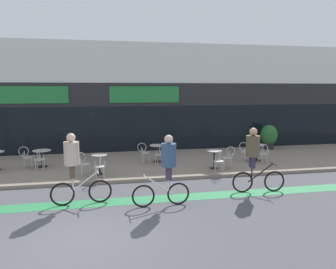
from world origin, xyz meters
name	(u,v)px	position (x,y,z in m)	size (l,w,h in m)	color
ground_plane	(77,243)	(0.00, 0.00, 0.00)	(120.00, 120.00, 0.00)	#4C4C51
sidewalk_slab	(89,166)	(0.00, 7.25, 0.06)	(40.00, 5.50, 0.12)	gray
storefront_facade	(91,98)	(0.00, 11.97, 2.89)	(40.00, 4.06, 5.81)	silver
bike_lane_stripe	(83,204)	(0.00, 2.52, 0.00)	(36.00, 0.70, 0.01)	#2D844C
bistro_table_1	(42,155)	(-1.93, 7.22, 0.64)	(0.75, 0.75, 0.72)	black
bistro_table_2	(100,161)	(0.47, 5.48, 0.66)	(0.61, 0.61, 0.78)	black
bistro_table_3	(158,150)	(3.04, 7.22, 0.67)	(0.72, 0.72, 0.77)	black
bistro_table_4	(214,156)	(5.13, 5.49, 0.65)	(0.61, 0.61, 0.76)	black
bistro_table_5	(257,149)	(7.58, 6.54, 0.66)	(0.67, 0.67, 0.76)	black
cafe_chair_1_near	(39,158)	(-1.93, 6.60, 0.64)	(0.41, 0.58, 0.90)	#B7B2AD
cafe_chair_1_side	(26,155)	(-2.56, 7.22, 0.64)	(0.59, 0.43, 0.90)	#B7B2AD
cafe_chair_2_near	(100,165)	(0.48, 4.85, 0.64)	(0.45, 0.60, 0.90)	#B7B2AD
cafe_chair_2_side	(83,162)	(-0.16, 5.47, 0.64)	(0.60, 0.45, 0.90)	#B7B2AD
cafe_chair_3_near	(160,153)	(3.06, 6.59, 0.64)	(0.46, 0.60, 0.90)	#B7B2AD
cafe_chair_3_side	(144,151)	(2.42, 7.21, 0.64)	(0.58, 0.42, 0.90)	#B7B2AD
cafe_chair_4_near	(219,160)	(5.12, 4.86, 0.64)	(0.45, 0.60, 0.90)	#B7B2AD
cafe_chair_4_side	(228,156)	(5.75, 5.49, 0.64)	(0.58, 0.40, 0.90)	#B7B2AD
cafe_chair_5_near	(264,152)	(7.58, 5.91, 0.64)	(0.42, 0.59, 0.90)	#B7B2AD
cafe_chair_5_side	(245,150)	(6.95, 6.53, 0.64)	(0.60, 0.46, 0.90)	#B7B2AD
planter_pot	(269,136)	(9.60, 9.21, 0.83)	(0.92, 0.92, 1.33)	#232326
cyclist_0	(74,164)	(-0.22, 2.51, 1.24)	(1.79, 0.53, 2.15)	black
cyclist_1	(167,165)	(2.42, 1.91, 1.23)	(1.72, 0.48, 2.10)	black
cyclist_2	(254,155)	(5.48, 2.59, 1.25)	(1.79, 0.56, 2.16)	black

